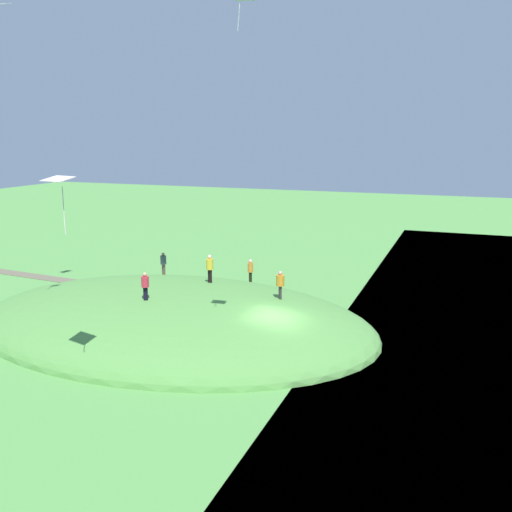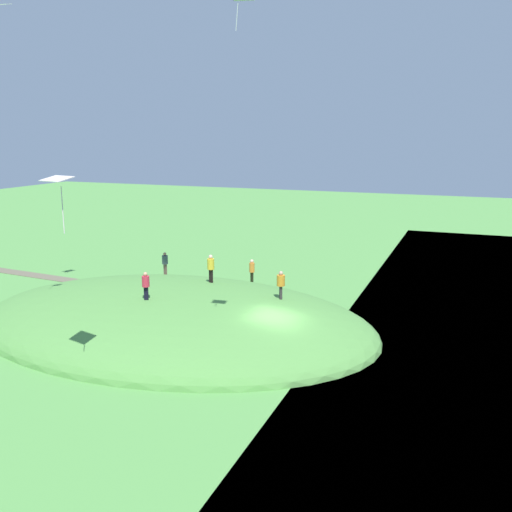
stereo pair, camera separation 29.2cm
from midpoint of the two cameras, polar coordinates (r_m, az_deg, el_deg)
The scene contains 12 objects.
ground_plane at distance 30.01m, azimuth 1.75°, elevation -9.21°, with size 160.00×160.00×0.00m, color #569747.
grass_hill at distance 33.67m, azimuth -8.79°, elevation -6.91°, with size 24.38×16.73×4.09m, color #559344.
dirt_path at distance 47.02m, azimuth -21.09°, elevation -2.02°, with size 12.45×1.19×0.04m, color #665F4B.
person_walking_path at distance 31.53m, azimuth -11.44°, elevation -2.69°, with size 0.52×0.52×1.58m.
person_on_hilltop at distance 35.01m, azimuth -4.95°, elevation -0.95°, with size 0.56×0.56×1.77m.
person_with_child at distance 38.89m, azimuth -0.79°, elevation -1.26°, with size 0.50×0.50×1.72m.
person_near_shore at distance 39.33m, azimuth -9.59°, elevation -0.50°, with size 0.50×0.50×1.56m.
person_watching_kites at distance 32.13m, azimuth 2.22°, elevation -2.63°, with size 0.63×0.63×1.64m.
kite_2 at distance 22.74m, azimuth -19.77°, elevation 7.14°, with size 1.30×1.03×2.19m.
kite_3 at distance 22.38m, azimuth -1.58°, elevation 24.48°, with size 0.87×0.70×1.15m.
kite_4 at distance 29.32m, azimuth -24.70°, elevation 21.92°, with size 0.67×0.53×1.65m.
mooring_post at distance 32.80m, azimuth 8.42°, elevation -6.54°, with size 0.14×0.14×0.96m, color brown.
Camera 1 is at (-8.90, 26.45, 11.04)m, focal length 39.44 mm.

